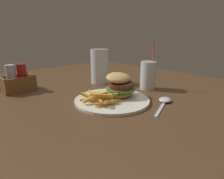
{
  "coord_description": "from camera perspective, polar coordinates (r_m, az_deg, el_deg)",
  "views": [
    {
      "loc": [
        -0.49,
        -0.63,
        1.02
      ],
      "look_at": [
        -0.05,
        -0.16,
        0.82
      ],
      "focal_mm": 30.0,
      "sensor_mm": 36.0,
      "label": 1
    }
  ],
  "objects": [
    {
      "name": "juice_glass",
      "position": [
        0.85,
        10.91,
        4.0
      ],
      "size": [
        0.07,
        0.07,
        0.21
      ],
      "color": "silver",
      "rests_on": "dining_table"
    },
    {
      "name": "spoon",
      "position": [
        0.71,
        15.75,
        -3.26
      ],
      "size": [
        0.17,
        0.09,
        0.02
      ],
      "rotation": [
        0.0,
        0.0,
        0.38
      ],
      "color": "silver",
      "rests_on": "dining_table"
    },
    {
      "name": "dining_table",
      "position": [
        0.87,
        -4.64,
        -6.5
      ],
      "size": [
        1.27,
        1.34,
        0.78
      ],
      "color": "#4C331E",
      "rests_on": "ground_plane"
    },
    {
      "name": "meal_plate_near",
      "position": [
        0.7,
        1.07,
        -0.85
      ],
      "size": [
        0.28,
        0.28,
        0.1
      ],
      "color": "silver",
      "rests_on": "dining_table"
    },
    {
      "name": "condiment_caddy",
      "position": [
        0.91,
        -26.78,
        2.22
      ],
      "size": [
        0.12,
        0.1,
        0.12
      ],
      "color": "brown",
      "rests_on": "dining_table"
    },
    {
      "name": "beer_glass",
      "position": [
        0.94,
        -3.74,
        6.72
      ],
      "size": [
        0.09,
        0.09,
        0.17
      ],
      "color": "silver",
      "rests_on": "dining_table"
    }
  ]
}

